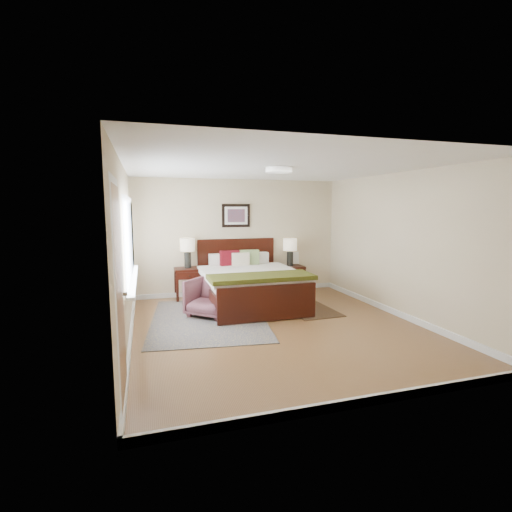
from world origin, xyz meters
name	(u,v)px	position (x,y,z in m)	size (l,w,h in m)	color
floor	(278,327)	(0.00, 0.00, 0.00)	(5.00, 5.00, 0.00)	brown
back_wall	(239,237)	(0.00, 2.50, 1.25)	(4.50, 0.04, 2.50)	beige
front_wall	(373,279)	(0.00, -2.50, 1.25)	(4.50, 0.04, 2.50)	beige
left_wall	(125,255)	(-2.25, 0.00, 1.25)	(0.04, 5.00, 2.50)	beige
right_wall	(400,245)	(2.25, 0.00, 1.25)	(0.04, 5.00, 2.50)	beige
ceiling	(279,167)	(0.00, 0.00, 2.50)	(4.50, 5.00, 0.02)	white
window	(131,241)	(-2.20, 0.70, 1.38)	(0.11, 2.72, 1.32)	silver
door	(120,296)	(-2.23, -1.75, 1.07)	(0.06, 1.00, 2.18)	silver
ceil_fixture	(279,170)	(0.00, 0.00, 2.47)	(0.44, 0.44, 0.08)	white
bed	(249,277)	(-0.07, 1.40, 0.55)	(1.83, 2.23, 1.20)	black
wall_art	(236,216)	(-0.07, 2.47, 1.72)	(0.62, 0.05, 0.50)	black
nightstand_left	(188,274)	(-1.15, 2.25, 0.53)	(0.55, 0.49, 0.65)	black
nightstand_right	(290,276)	(1.12, 2.26, 0.36)	(0.59, 0.45, 0.59)	black
lamp_left	(187,248)	(-1.15, 2.27, 1.07)	(0.30, 0.30, 0.61)	black
lamp_right	(290,247)	(1.12, 2.27, 1.01)	(0.30, 0.30, 0.61)	black
armchair	(211,297)	(-0.91, 0.93, 0.33)	(0.71, 0.73, 0.66)	brown
rug_persian	(208,319)	(-0.99, 0.72, 0.01)	(1.88, 2.65, 0.01)	#0D1F41
rug_navy	(310,309)	(0.92, 0.77, 0.01)	(0.81, 1.22, 0.01)	black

